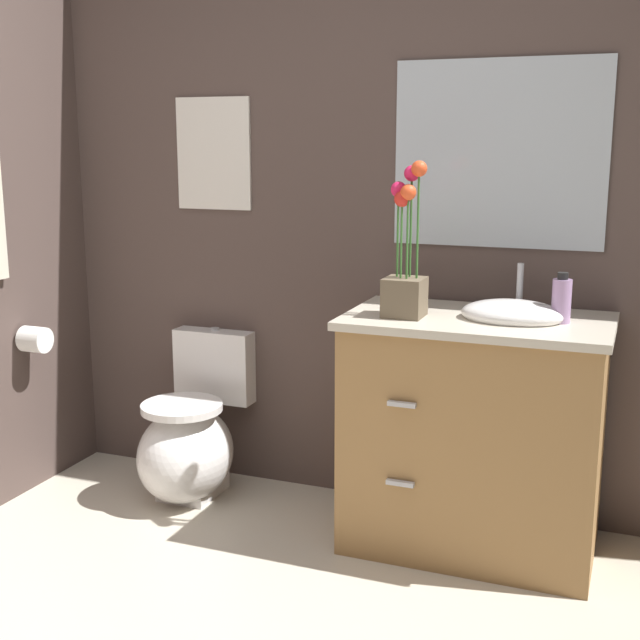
{
  "coord_description": "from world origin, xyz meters",
  "views": [
    {
      "loc": [
        1.09,
        -1.53,
        1.5
      ],
      "look_at": [
        -0.04,
        1.37,
        0.84
      ],
      "focal_mm": 47.38,
      "sensor_mm": 36.0,
      "label": 1
    }
  ],
  "objects_px": {
    "flower_vase": "(405,269)",
    "toilet_paper_roll": "(35,339)",
    "vanity_cabinet": "(474,431)",
    "soap_bottle": "(561,300)",
    "toilet": "(191,441)",
    "wall_poster": "(213,154)",
    "wall_mirror": "(499,154)"
  },
  "relations": [
    {
      "from": "vanity_cabinet",
      "to": "soap_bottle",
      "type": "distance_m",
      "value": 0.58
    },
    {
      "from": "soap_bottle",
      "to": "vanity_cabinet",
      "type": "bearing_deg",
      "value": -178.04
    },
    {
      "from": "toilet",
      "to": "flower_vase",
      "type": "height_order",
      "value": "flower_vase"
    },
    {
      "from": "toilet",
      "to": "flower_vase",
      "type": "relative_size",
      "value": 1.25
    },
    {
      "from": "toilet",
      "to": "soap_bottle",
      "type": "relative_size",
      "value": 3.92
    },
    {
      "from": "flower_vase",
      "to": "wall_mirror",
      "type": "height_order",
      "value": "wall_mirror"
    },
    {
      "from": "flower_vase",
      "to": "vanity_cabinet",
      "type": "bearing_deg",
      "value": 18.0
    },
    {
      "from": "soap_bottle",
      "to": "toilet_paper_roll",
      "type": "relative_size",
      "value": 1.6
    },
    {
      "from": "vanity_cabinet",
      "to": "toilet",
      "type": "bearing_deg",
      "value": 178.75
    },
    {
      "from": "vanity_cabinet",
      "to": "wall_mirror",
      "type": "height_order",
      "value": "wall_mirror"
    },
    {
      "from": "toilet",
      "to": "soap_bottle",
      "type": "bearing_deg",
      "value": -0.64
    },
    {
      "from": "wall_poster",
      "to": "toilet_paper_roll",
      "type": "bearing_deg",
      "value": -143.31
    },
    {
      "from": "flower_vase",
      "to": "toilet_paper_roll",
      "type": "relative_size",
      "value": 5.02
    },
    {
      "from": "wall_poster",
      "to": "toilet_paper_roll",
      "type": "distance_m",
      "value": 1.09
    },
    {
      "from": "toilet",
      "to": "soap_bottle",
      "type": "height_order",
      "value": "soap_bottle"
    },
    {
      "from": "toilet",
      "to": "toilet_paper_roll",
      "type": "relative_size",
      "value": 6.27
    },
    {
      "from": "toilet",
      "to": "wall_poster",
      "type": "distance_m",
      "value": 1.23
    },
    {
      "from": "wall_mirror",
      "to": "toilet_paper_roll",
      "type": "height_order",
      "value": "wall_mirror"
    },
    {
      "from": "toilet",
      "to": "vanity_cabinet",
      "type": "height_order",
      "value": "vanity_cabinet"
    },
    {
      "from": "flower_vase",
      "to": "toilet_paper_roll",
      "type": "distance_m",
      "value": 1.63
    },
    {
      "from": "soap_bottle",
      "to": "toilet",
      "type": "bearing_deg",
      "value": 179.36
    },
    {
      "from": "vanity_cabinet",
      "to": "wall_poster",
      "type": "distance_m",
      "value": 1.59
    },
    {
      "from": "flower_vase",
      "to": "toilet_paper_roll",
      "type": "height_order",
      "value": "flower_vase"
    },
    {
      "from": "vanity_cabinet",
      "to": "wall_mirror",
      "type": "bearing_deg",
      "value": 90.52
    },
    {
      "from": "vanity_cabinet",
      "to": "soap_bottle",
      "type": "relative_size",
      "value": 6.04
    },
    {
      "from": "wall_poster",
      "to": "wall_mirror",
      "type": "height_order",
      "value": "wall_mirror"
    },
    {
      "from": "soap_bottle",
      "to": "wall_poster",
      "type": "bearing_deg",
      "value": 169.22
    },
    {
      "from": "toilet",
      "to": "wall_poster",
      "type": "xyz_separation_m",
      "value": [
        -0.0,
        0.27,
        1.2
      ]
    },
    {
      "from": "flower_vase",
      "to": "soap_bottle",
      "type": "bearing_deg",
      "value": 9.74
    },
    {
      "from": "toilet",
      "to": "wall_mirror",
      "type": "height_order",
      "value": "wall_mirror"
    },
    {
      "from": "toilet",
      "to": "wall_mirror",
      "type": "distance_m",
      "value": 1.73
    },
    {
      "from": "vanity_cabinet",
      "to": "flower_vase",
      "type": "xyz_separation_m",
      "value": [
        -0.25,
        -0.08,
        0.6
      ]
    }
  ]
}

